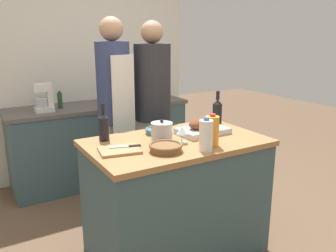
{
  "coord_description": "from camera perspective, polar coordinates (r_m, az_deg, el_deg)",
  "views": [
    {
      "loc": [
        -1.31,
        -2.1,
        1.66
      ],
      "look_at": [
        0.0,
        0.12,
        0.98
      ],
      "focal_mm": 38.0,
      "sensor_mm": 36.0,
      "label": 1
    }
  ],
  "objects": [
    {
      "name": "juice_jug",
      "position": [
        2.45,
        7.08,
        -0.8
      ],
      "size": [
        0.1,
        0.1,
        0.23
      ],
      "color": "orange",
      "rests_on": "kitchen_island"
    },
    {
      "name": "ground_plane",
      "position": [
        2.98,
        1.21,
        -19.07
      ],
      "size": [
        12.0,
        12.0,
        0.0
      ],
      "primitive_type": "plane",
      "color": "brown"
    },
    {
      "name": "roasting_pan",
      "position": [
        2.75,
        5.61,
        -0.27
      ],
      "size": [
        0.38,
        0.26,
        0.13
      ],
      "color": "#BCBCC1",
      "rests_on": "kitchen_island"
    },
    {
      "name": "wicker_basket",
      "position": [
        2.34,
        -0.37,
        -3.43
      ],
      "size": [
        0.23,
        0.23,
        0.05
      ],
      "color": "brown",
      "rests_on": "kitchen_island"
    },
    {
      "name": "cutting_board",
      "position": [
        2.36,
        -7.78,
        -3.88
      ],
      "size": [
        0.3,
        0.25,
        0.02
      ],
      "color": "#AD7F51",
      "rests_on": "kitchen_island"
    },
    {
      "name": "stock_pot",
      "position": [
        2.55,
        -1.0,
        -0.93
      ],
      "size": [
        0.16,
        0.16,
        0.16
      ],
      "color": "#B7B7BC",
      "rests_on": "kitchen_island"
    },
    {
      "name": "person_cook_guest",
      "position": [
        3.4,
        -2.46,
        3.29
      ],
      "size": [
        0.34,
        0.34,
        1.77
      ],
      "rotation": [
        0.0,
        0.0,
        0.37
      ],
      "color": "beige",
      "rests_on": "ground_plane"
    },
    {
      "name": "wine_glass_left",
      "position": [
        2.51,
        2.32,
        -0.8
      ],
      "size": [
        0.08,
        0.08,
        0.12
      ],
      "color": "silver",
      "rests_on": "kitchen_island"
    },
    {
      "name": "milk_jug",
      "position": [
        2.34,
        6.1,
        -1.52
      ],
      "size": [
        0.09,
        0.09,
        0.23
      ],
      "color": "white",
      "rests_on": "kitchen_island"
    },
    {
      "name": "stand_mixer",
      "position": [
        3.77,
        -19.3,
        3.94
      ],
      "size": [
        0.18,
        0.14,
        0.29
      ],
      "color": "silver",
      "rests_on": "back_counter"
    },
    {
      "name": "mixing_bowl",
      "position": [
        2.74,
        -2.18,
        -0.77
      ],
      "size": [
        0.15,
        0.15,
        0.05
      ],
      "color": "slate",
      "rests_on": "kitchen_island"
    },
    {
      "name": "condiment_bottle_short",
      "position": [
        3.89,
        -16.94,
        3.94
      ],
      "size": [
        0.05,
        0.05,
        0.18
      ],
      "color": "#234C28",
      "rests_on": "back_counter"
    },
    {
      "name": "wine_bottle_dark",
      "position": [
        2.6,
        -10.27,
        -0.0
      ],
      "size": [
        0.07,
        0.07,
        0.27
      ],
      "color": "black",
      "rests_on": "kitchen_island"
    },
    {
      "name": "condiment_bottle_tall",
      "position": [
        3.97,
        -18.7,
        3.63
      ],
      "size": [
        0.06,
        0.06,
        0.13
      ],
      "color": "#234C28",
      "rests_on": "back_counter"
    },
    {
      "name": "back_wall",
      "position": [
        4.31,
        -12.95,
        9.32
      ],
      "size": [
        2.49,
        0.1,
        2.55
      ],
      "color": "silver",
      "rests_on": "ground_plane"
    },
    {
      "name": "knife_chef",
      "position": [
        2.4,
        -6.75,
        -3.27
      ],
      "size": [
        0.21,
        0.09,
        0.01
      ],
      "color": "#B7B7BC",
      "rests_on": "cutting_board"
    },
    {
      "name": "condiment_bottle_extra",
      "position": [
        4.02,
        -10.42,
        4.84
      ],
      "size": [
        0.05,
        0.05,
        0.21
      ],
      "color": "#332D28",
      "rests_on": "back_counter"
    },
    {
      "name": "kitchen_island",
      "position": [
        2.75,
        1.26,
        -11.25
      ],
      "size": [
        1.29,
        0.78,
        0.9
      ],
      "color": "#3D565B",
      "rests_on": "ground_plane"
    },
    {
      "name": "back_counter",
      "position": [
        4.14,
        -10.78,
        -2.54
      ],
      "size": [
        1.99,
        0.6,
        0.89
      ],
      "color": "#3D565B",
      "rests_on": "ground_plane"
    },
    {
      "name": "person_cook_aproned",
      "position": [
        3.25,
        -8.57,
        3.16
      ],
      "size": [
        0.3,
        0.32,
        1.79
      ],
      "rotation": [
        0.0,
        0.0,
        0.24
      ],
      "color": "beige",
      "rests_on": "ground_plane"
    },
    {
      "name": "wine_bottle_green",
      "position": [
        3.04,
        7.91,
        2.35
      ],
      "size": [
        0.08,
        0.08,
        0.29
      ],
      "color": "black",
      "rests_on": "kitchen_island"
    },
    {
      "name": "knife_paring",
      "position": [
        2.46,
        -9.02,
        -3.36
      ],
      "size": [
        0.16,
        0.1,
        0.01
      ],
      "color": "#B7B7BC",
      "rests_on": "kitchen_island"
    }
  ]
}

